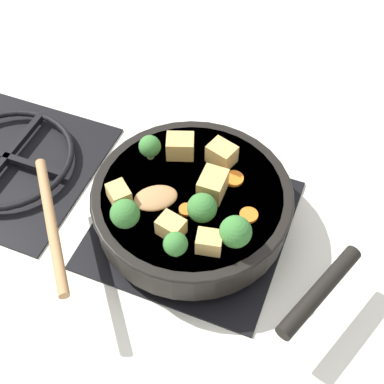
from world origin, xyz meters
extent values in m
plane|color=silver|center=(0.00, 0.00, 0.00)|extent=(2.40, 2.40, 0.00)
cube|color=black|center=(0.00, 0.00, 0.00)|extent=(0.31, 0.31, 0.01)
torus|color=black|center=(0.00, 0.00, 0.02)|extent=(0.24, 0.24, 0.01)
cube|color=black|center=(0.00, 0.00, 0.02)|extent=(0.01, 0.23, 0.01)
cube|color=black|center=(0.00, 0.00, 0.02)|extent=(0.23, 0.01, 0.01)
cube|color=black|center=(0.00, 0.36, 0.00)|extent=(0.31, 0.31, 0.01)
torus|color=black|center=(0.00, 0.36, 0.02)|extent=(0.24, 0.24, 0.01)
cube|color=black|center=(0.00, 0.36, 0.02)|extent=(0.01, 0.23, 0.01)
cube|color=black|center=(0.00, 0.36, 0.02)|extent=(0.23, 0.01, 0.01)
cylinder|color=black|center=(0.00, 0.00, 0.06)|extent=(0.31, 0.31, 0.06)
cylinder|color=brown|center=(0.00, 0.00, 0.06)|extent=(0.28, 0.28, 0.05)
torus|color=black|center=(0.00, 0.00, 0.08)|extent=(0.32, 0.32, 0.01)
cylinder|color=black|center=(-0.09, -0.23, 0.08)|extent=(0.17, 0.08, 0.02)
ellipsoid|color=#A87A4C|center=(-0.04, 0.05, 0.09)|extent=(0.08, 0.08, 0.01)
cylinder|color=#A87A4C|center=(-0.14, 0.17, 0.10)|extent=(0.20, 0.17, 0.02)
cube|color=tan|center=(0.08, -0.02, 0.10)|extent=(0.05, 0.05, 0.03)
cube|color=tan|center=(-0.06, 0.10, 0.10)|extent=(0.05, 0.05, 0.03)
cube|color=tan|center=(0.07, 0.05, 0.11)|extent=(0.05, 0.05, 0.04)
cube|color=tan|center=(-0.09, -0.06, 0.10)|extent=(0.04, 0.04, 0.03)
cube|color=tan|center=(0.01, -0.03, 0.11)|extent=(0.05, 0.04, 0.04)
cube|color=tan|center=(-0.08, 0.00, 0.10)|extent=(0.04, 0.04, 0.03)
cylinder|color=#709956|center=(-0.09, 0.07, 0.09)|extent=(0.01, 0.01, 0.01)
sphere|color=#387533|center=(-0.09, 0.07, 0.12)|extent=(0.04, 0.04, 0.04)
cylinder|color=#709956|center=(0.04, 0.09, 0.09)|extent=(0.01, 0.01, 0.01)
sphere|color=#387533|center=(0.04, 0.09, 0.11)|extent=(0.04, 0.04, 0.04)
cylinder|color=#709956|center=(-0.11, -0.02, 0.09)|extent=(0.01, 0.01, 0.01)
sphere|color=#387533|center=(-0.11, -0.02, 0.11)|extent=(0.04, 0.04, 0.04)
cylinder|color=#709956|center=(-0.06, -0.09, 0.09)|extent=(0.01, 0.01, 0.01)
sphere|color=#387533|center=(-0.06, -0.09, 0.12)|extent=(0.05, 0.05, 0.05)
cylinder|color=#709956|center=(-0.04, -0.03, 0.09)|extent=(0.01, 0.01, 0.01)
sphere|color=#387533|center=(-0.04, -0.03, 0.12)|extent=(0.04, 0.04, 0.04)
cylinder|color=orange|center=(-0.04, -0.01, 0.09)|extent=(0.02, 0.02, 0.01)
cylinder|color=orange|center=(-0.01, -0.10, 0.09)|extent=(0.03, 0.03, 0.01)
cylinder|color=orange|center=(0.05, -0.05, 0.09)|extent=(0.03, 0.03, 0.01)
camera|label=1|loc=(-0.48, -0.19, 0.74)|focal=50.00mm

